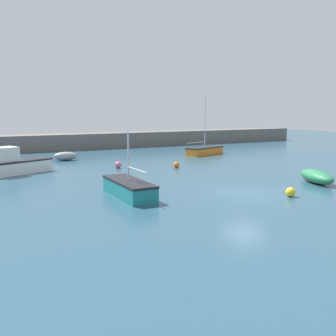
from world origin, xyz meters
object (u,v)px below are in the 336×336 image
Objects in this scene: sailboat_tall_mast at (205,151)px; rowboat_white_midwater at (317,176)px; motorboat_with_cabin at (9,165)px; mooring_buoy_orange at (176,165)px; mooring_buoy_yellow at (291,192)px; fishing_dinghy_green at (65,156)px; mooring_buoy_pink at (118,165)px; sailboat_twin_hulled at (129,188)px.

rowboat_white_midwater is (-2.42, -17.00, -0.01)m from sailboat_tall_mast.
mooring_buoy_orange is (12.66, -3.00, -0.46)m from motorboat_with_cabin.
mooring_buoy_yellow is (-4.56, -2.15, -0.16)m from rowboat_white_midwater.
mooring_buoy_pink is (2.76, -6.97, -0.14)m from fishing_dinghy_green.
mooring_buoy_orange is (7.52, 8.02, -0.22)m from sailboat_twin_hulled.
mooring_buoy_pink is 1.11× the size of mooring_buoy_orange.
sailboat_twin_hulled reaches higher than mooring_buoy_orange.
mooring_buoy_yellow is at bearing -128.01° from sailboat_tall_mast.
fishing_dinghy_green reaches higher than mooring_buoy_orange.
mooring_buoy_orange is at bearing -26.32° from mooring_buoy_pink.
motorboat_with_cabin is 11.54× the size of mooring_buoy_pink.
mooring_buoy_yellow is (7.49, -21.42, -0.14)m from fishing_dinghy_green.
sailboat_twin_hulled reaches higher than fishing_dinghy_green.
rowboat_white_midwater reaches higher than mooring_buoy_yellow.
sailboat_tall_mast is 1.02× the size of motorboat_with_cabin.
sailboat_twin_hulled is 10.66m from mooring_buoy_pink.
motorboat_with_cabin is 8.35m from mooring_buoy_pink.
fishing_dinghy_green is at bearing 109.28° from mooring_buoy_yellow.
mooring_buoy_yellow is at bearing -88.31° from mooring_buoy_orange.
fishing_dinghy_green is (0.40, 17.15, -0.06)m from sailboat_twin_hulled.
mooring_buoy_pink is at bearing 153.68° from mooring_buoy_orange.
motorboat_with_cabin is 12.16m from sailboat_twin_hulled.
mooring_buoy_orange is (7.13, -9.13, -0.16)m from fishing_dinghy_green.
sailboat_tall_mast reaches higher than sailboat_twin_hulled.
rowboat_white_midwater is 12.63m from sailboat_twin_hulled.
fishing_dinghy_green is at bearing 111.62° from mooring_buoy_pink.
sailboat_twin_hulled is at bearing -79.31° from rowboat_white_midwater.
fishing_dinghy_green is 11.59m from mooring_buoy_orange.
rowboat_white_midwater is 21.96m from motorboat_with_cabin.
fishing_dinghy_green is at bearing -127.61° from rowboat_white_midwater.
sailboat_twin_hulled is at bearing -89.23° from motorboat_with_cabin.
rowboat_white_midwater is 0.59× the size of motorboat_with_cabin.
mooring_buoy_orange is at bearing -48.40° from fishing_dinghy_green.
sailboat_tall_mast is 2.80× the size of fishing_dinghy_green.
rowboat_white_midwater is 11.27m from mooring_buoy_orange.
mooring_buoy_pink is at bearing -122.57° from rowboat_white_midwater.
mooring_buoy_yellow is (13.02, -15.29, -0.44)m from motorboat_with_cabin.
mooring_buoy_yellow reaches higher than mooring_buoy_orange.
sailboat_tall_mast is at bearing -45.33° from sailboat_twin_hulled.
mooring_buoy_yellow is (7.89, -4.27, -0.20)m from sailboat_twin_hulled.
motorboat_with_cabin is 12.79× the size of mooring_buoy_orange.
rowboat_white_midwater is 6.85× the size of mooring_buoy_pink.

